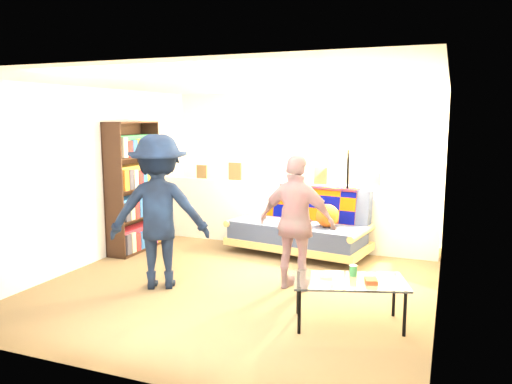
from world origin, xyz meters
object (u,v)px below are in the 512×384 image
(bookshelf, at_px, (133,191))
(coffee_table, at_px, (350,283))
(person_left, at_px, (159,212))
(floor_lamp, at_px, (349,177))
(person_right, at_px, (297,223))
(futon_sofa, at_px, (301,226))

(bookshelf, bearing_deg, coffee_table, -23.55)
(person_left, bearing_deg, floor_lamp, -154.44)
(person_left, relative_size, person_right, 1.14)
(coffee_table, bearing_deg, floor_lamp, 101.62)
(coffee_table, bearing_deg, bookshelf, 156.45)
(bookshelf, distance_m, floor_lamp, 3.19)
(bookshelf, bearing_deg, floor_lamp, 17.55)
(floor_lamp, bearing_deg, person_right, -98.71)
(bookshelf, bearing_deg, futon_sofa, 17.74)
(futon_sofa, xyz_separation_m, person_left, (-1.15, -2.01, 0.50))
(futon_sofa, distance_m, person_left, 2.37)
(floor_lamp, bearing_deg, person_left, -129.15)
(coffee_table, xyz_separation_m, person_left, (-2.31, 0.30, 0.48))
(coffee_table, distance_m, person_left, 2.38)
(floor_lamp, distance_m, person_left, 2.86)
(person_left, distance_m, person_right, 1.62)
(coffee_table, xyz_separation_m, person_right, (-0.78, 0.80, 0.37))
(person_left, bearing_deg, futon_sofa, -145.06)
(bookshelf, relative_size, person_right, 1.22)
(floor_lamp, relative_size, person_right, 1.03)
(coffee_table, xyz_separation_m, floor_lamp, (-0.52, 2.50, 0.73))
(futon_sofa, relative_size, person_left, 1.19)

